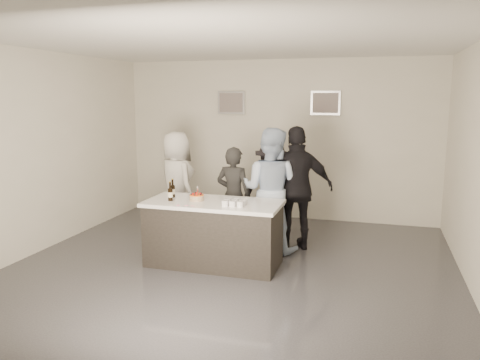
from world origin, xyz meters
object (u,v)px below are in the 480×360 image
(person_guest_back, at_px, (272,188))
(person_guest_left, at_px, (177,183))
(bar_counter, at_px, (214,233))
(person_guest_right, at_px, (297,188))
(cake, at_px, (197,198))
(beer_bottle_a, at_px, (173,188))
(beer_bottle_b, at_px, (170,191))
(person_main_blue, at_px, (270,190))
(person_main_black, at_px, (234,196))

(person_guest_back, bearing_deg, person_guest_left, 21.21)
(person_guest_back, bearing_deg, bar_counter, 81.24)
(bar_counter, relative_size, person_guest_right, 0.99)
(cake, distance_m, beer_bottle_a, 0.43)
(cake, relative_size, beer_bottle_b, 0.76)
(beer_bottle_b, relative_size, person_guest_left, 0.15)
(beer_bottle_a, distance_m, beer_bottle_b, 0.22)
(person_guest_back, bearing_deg, person_guest_right, 137.06)
(person_guest_left, bearing_deg, person_main_blue, -156.05)
(bar_counter, xyz_separation_m, cake, (-0.24, -0.01, 0.49))
(beer_bottle_a, height_order, person_main_blue, person_main_blue)
(person_main_black, height_order, person_main_blue, person_main_blue)
(person_guest_right, bearing_deg, person_guest_back, -71.36)
(beer_bottle_a, distance_m, person_main_black, 1.11)
(person_guest_left, bearing_deg, person_guest_back, -128.59)
(person_guest_left, bearing_deg, person_main_black, -157.53)
(cake, xyz_separation_m, person_guest_back, (0.69, 1.65, -0.14))
(beer_bottle_a, relative_size, person_main_blue, 0.14)
(cake, height_order, beer_bottle_b, beer_bottle_b)
(cake, bearing_deg, bar_counter, 1.88)
(cake, distance_m, person_main_blue, 1.21)
(person_main_blue, bearing_deg, bar_counter, 62.33)
(bar_counter, distance_m, person_guest_left, 1.71)
(person_main_black, relative_size, person_main_blue, 0.83)
(person_main_black, height_order, person_guest_left, person_guest_left)
(bar_counter, height_order, person_guest_right, person_guest_right)
(beer_bottle_a, bearing_deg, person_guest_left, 111.50)
(person_guest_right, bearing_deg, bar_counter, 24.23)
(person_guest_back, bearing_deg, cake, 73.88)
(person_guest_back, bearing_deg, person_main_black, 62.81)
(beer_bottle_b, bearing_deg, person_guest_back, 59.62)
(cake, relative_size, person_guest_back, 0.12)
(beer_bottle_b, height_order, person_main_black, person_main_black)
(person_guest_right, bearing_deg, person_main_black, -18.44)
(person_guest_left, bearing_deg, beer_bottle_b, 147.44)
(bar_counter, bearing_deg, person_guest_left, 131.48)
(bar_counter, relative_size, person_guest_left, 1.06)
(beer_bottle_a, distance_m, person_guest_left, 1.24)
(person_main_blue, bearing_deg, beer_bottle_a, 39.08)
(bar_counter, relative_size, beer_bottle_a, 7.15)
(bar_counter, height_order, person_main_black, person_main_black)
(beer_bottle_b, bearing_deg, person_guest_left, 110.65)
(cake, bearing_deg, person_guest_right, 40.05)
(cake, height_order, person_guest_left, person_guest_left)
(person_main_blue, bearing_deg, person_guest_back, -71.11)
(cake, relative_size, person_guest_right, 0.10)
(cake, height_order, person_main_black, person_main_black)
(cake, height_order, beer_bottle_a, beer_bottle_a)
(person_main_blue, relative_size, person_guest_right, 0.99)
(person_main_blue, relative_size, person_guest_left, 1.07)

